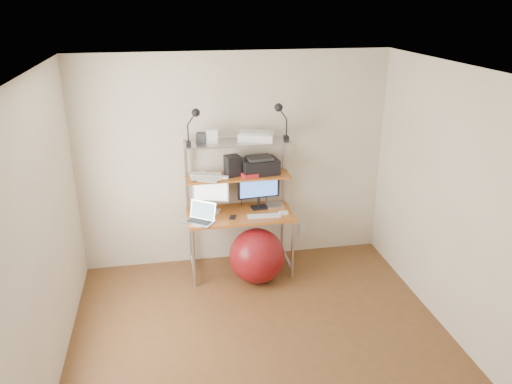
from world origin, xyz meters
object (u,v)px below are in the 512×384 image
laptop (201,217)px  printer (259,166)px  monitor_silver (210,191)px  monitor_black (259,188)px  exercise_ball (257,256)px

laptop → printer: bearing=57.5°
monitor_silver → monitor_black: 0.56m
monitor_silver → exercise_ball: 0.90m
monitor_black → exercise_ball: monitor_black is taller
printer → laptop: bearing=-165.2°
monitor_black → exercise_ball: size_ratio=0.79×
printer → exercise_ball: bearing=-112.1°
laptop → exercise_ball: size_ratio=0.63×
monitor_silver → printer: bearing=21.3°
monitor_silver → monitor_black: size_ratio=0.95×
monitor_black → printer: (0.01, 0.03, 0.26)m
printer → monitor_silver: bearing=175.9°
monitor_black → exercise_ball: (-0.09, -0.38, -0.67)m
monitor_black → printer: bearing=59.7°
monitor_black → laptop: size_ratio=1.26×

